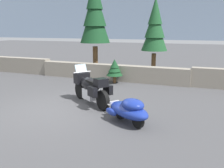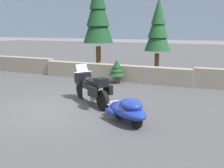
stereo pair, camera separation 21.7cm
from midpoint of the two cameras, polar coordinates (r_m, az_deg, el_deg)
name	(u,v)px [view 1 (the left image)]	position (r m, az deg, el deg)	size (l,w,h in m)	color
ground_plane	(56,109)	(8.47, -13.80, -5.62)	(80.00, 80.00, 0.00)	#424244
stone_guard_wall	(106,71)	(12.85, -1.86, 3.01)	(24.00, 0.59, 0.92)	gray
distant_ridgeline	(198,15)	(101.87, 19.47, 15.11)	(240.00, 80.00, 16.00)	#7F93AD
touring_motorcycle	(90,87)	(8.64, -5.80, -0.66)	(1.97, 1.53, 1.33)	black
car_shaped_trailer	(129,109)	(6.87, 3.07, -5.99)	(2.01, 1.56, 0.76)	black
pine_tree_tall	(95,13)	(14.39, -4.54, 16.39)	(1.72, 1.72, 5.65)	brown
pine_tree_secondary	(155,27)	(14.06, 9.59, 13.07)	(1.46, 1.46, 4.37)	brown
pine_sapling_near	(115,68)	(11.92, 0.09, 3.70)	(0.80, 0.80, 1.18)	brown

